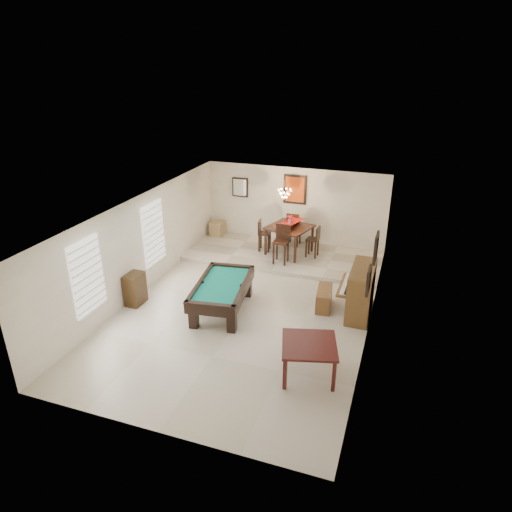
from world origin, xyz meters
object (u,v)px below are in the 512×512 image
Objects in this scene: flower_vase at (290,219)px; corner_bench at (218,228)px; dining_chair_north at (294,229)px; dining_chair_east at (312,242)px; square_table at (309,359)px; apothecary_chest at (135,289)px; dining_chair_west at (265,236)px; chandelier at (285,190)px; pool_table at (222,297)px; dining_chair_south at (281,245)px; piano_bench at (324,298)px; upright_piano at (355,290)px; dining_table at (289,238)px.

corner_bench is at bearing 164.96° from flower_vase.
dining_chair_north is 1.15× the size of dining_chair_east.
dining_chair_north reaches higher than corner_bench.
apothecary_chest is at bearing 164.22° from square_table.
dining_chair_west is 1.66× the size of chandelier.
chandelier reaches higher than dining_chair_north.
pool_table is 3.08m from dining_chair_south.
piano_bench is (2.36, 1.00, -0.12)m from pool_table.
dining_chair_east is 1.63× the size of chandelier.
upright_piano is at bearing 14.45° from apothecary_chest.
corner_bench is at bearing 106.76° from pool_table.
corner_bench is at bearing -98.27° from dining_chair_east.
pool_table is 3.13m from square_table.
flower_vase is at bearing 94.67° from dining_chair_north.
dining_chair_south is (-1.72, 2.00, 0.45)m from piano_bench.
piano_bench is 0.80× the size of dining_chair_north.
dining_chair_north is 1.07m from dining_chair_west.
dining_chair_south reaches higher than upright_piano.
pool_table reaches higher than piano_bench.
apothecary_chest is 0.68× the size of dining_table.
dining_chair_north is 1.13× the size of dining_chair_west.
apothecary_chest is 5.69m from dining_chair_north.
dining_chair_west is (-0.80, -0.03, -0.63)m from flower_vase.
square_table is at bearing -70.97° from flower_vase.
flower_vase is at bearing 130.82° from upright_piano.
dining_chair_west is at bearing -177.76° from dining_table.
corner_bench is (-4.69, 6.30, -0.00)m from square_table.
square_table is 5.88m from dining_table.
flower_vase is 3.01m from corner_bench.
corner_bench is (-2.09, 4.54, -0.01)m from pool_table.
chandelier reaches higher than dining_table.
upright_piano is 3.99m from chandelier.
apothecary_chest is 0.74× the size of dining_chair_north.
dining_table is 2.88m from corner_bench.
dining_chair_west reaches higher than apothecary_chest.
apothecary_chest is 4.94m from corner_bench.
flower_vase is at bearing -90.00° from dining_table.
dining_chair_north is at bearing 90.08° from dining_chair_south.
dining_chair_south is at bearing -92.75° from dining_table.
dining_chair_south is 1.20× the size of dining_chair_east.
pool_table is 3.78m from dining_chair_west.
dining_chair_west is 1.02× the size of dining_chair_east.
upright_piano reaches higher than pool_table.
dining_chair_north is 1.88× the size of chandelier.
dining_chair_east is at bearing 139.12° from dining_chair_north.
dining_chair_east is (1.55, 0.01, -0.01)m from dining_chair_west.
flower_vase is 0.20× the size of dining_chair_south.
piano_bench is 3.83× the size of flower_vase.
dining_chair_west is (2.12, 4.16, 0.20)m from apothecary_chest.
flower_vase reaches higher than apothecary_chest.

